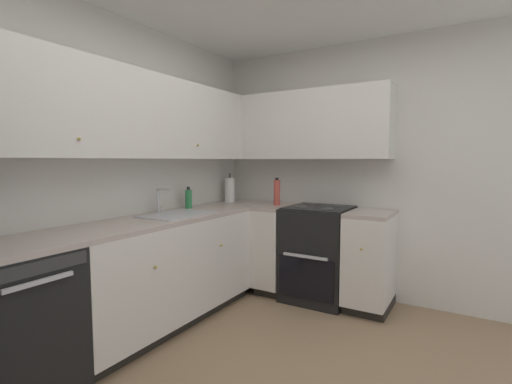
# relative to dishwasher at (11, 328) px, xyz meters

# --- Properties ---
(wall_back) EXTENTS (3.95, 0.05, 2.55)m
(wall_back) POSITION_rel_dishwasher_xyz_m (0.77, 0.33, 0.84)
(wall_back) COLOR silver
(wall_back) RESTS_ON ground_plane
(wall_right) EXTENTS (0.05, 3.67, 2.55)m
(wall_right) POSITION_rel_dishwasher_xyz_m (2.72, -1.48, 0.84)
(wall_right) COLOR silver
(wall_right) RESTS_ON ground_plane
(dishwasher) EXTENTS (0.60, 0.63, 0.88)m
(dishwasher) POSITION_rel_dishwasher_xyz_m (0.00, 0.00, 0.00)
(dishwasher) COLOR black
(dishwasher) RESTS_ON ground_plane
(lower_cabinets_back) EXTENTS (1.79, 0.62, 0.88)m
(lower_cabinets_back) POSITION_rel_dishwasher_xyz_m (1.20, 0.00, 0.00)
(lower_cabinets_back) COLOR silver
(lower_cabinets_back) RESTS_ON ground_plane
(countertop_back) EXTENTS (2.99, 0.60, 0.03)m
(countertop_back) POSITION_rel_dishwasher_xyz_m (1.20, 0.00, 0.46)
(countertop_back) COLOR #B7A89E
(countertop_back) RESTS_ON lower_cabinets_back
(lower_cabinets_right) EXTENTS (0.62, 1.31, 0.88)m
(lower_cabinets_right) POSITION_rel_dishwasher_xyz_m (2.39, -1.00, 0.00)
(lower_cabinets_right) COLOR silver
(lower_cabinets_right) RESTS_ON ground_plane
(countertop_right) EXTENTS (0.60, 1.31, 0.03)m
(countertop_right) POSITION_rel_dishwasher_xyz_m (2.39, -1.00, 0.46)
(countertop_right) COLOR #B7A89E
(countertop_right) RESTS_ON lower_cabinets_right
(oven_range) EXTENTS (0.68, 0.62, 1.07)m
(oven_range) POSITION_rel_dishwasher_xyz_m (2.41, -0.91, 0.02)
(oven_range) COLOR black
(oven_range) RESTS_ON ground_plane
(upper_cabinets_back) EXTENTS (2.67, 0.34, 0.69)m
(upper_cabinets_back) POSITION_rel_dishwasher_xyz_m (1.04, 0.14, 1.30)
(upper_cabinets_back) COLOR silver
(upper_cabinets_right) EXTENTS (0.32, 1.86, 0.69)m
(upper_cabinets_right) POSITION_rel_dishwasher_xyz_m (2.53, -0.63, 1.30)
(upper_cabinets_right) COLOR silver
(sink) EXTENTS (0.61, 0.40, 0.10)m
(sink) POSITION_rel_dishwasher_xyz_m (1.34, -0.03, 0.44)
(sink) COLOR #B7B7BC
(sink) RESTS_ON countertop_back
(faucet) EXTENTS (0.07, 0.16, 0.22)m
(faucet) POSITION_rel_dishwasher_xyz_m (1.34, 0.18, 0.61)
(faucet) COLOR silver
(faucet) RESTS_ON countertop_back
(soap_bottle) EXTENTS (0.07, 0.07, 0.21)m
(soap_bottle) POSITION_rel_dishwasher_xyz_m (1.72, 0.18, 0.57)
(soap_bottle) COLOR #338C4C
(soap_bottle) RESTS_ON countertop_back
(paper_towel_roll) EXTENTS (0.11, 0.11, 0.33)m
(paper_towel_roll) POSITION_rel_dishwasher_xyz_m (2.40, 0.16, 0.61)
(paper_towel_roll) COLOR white
(paper_towel_roll) RESTS_ON countertop_back
(oil_bottle) EXTENTS (0.07, 0.07, 0.29)m
(oil_bottle) POSITION_rel_dishwasher_xyz_m (2.39, -0.45, 0.61)
(oil_bottle) COLOR #BF4C3F
(oil_bottle) RESTS_ON countertop_right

